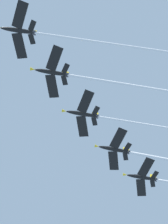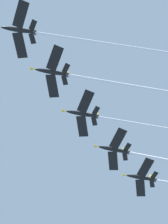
{
  "view_description": "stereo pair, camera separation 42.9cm",
  "coord_description": "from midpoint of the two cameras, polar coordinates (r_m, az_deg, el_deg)",
  "views": [
    {
      "loc": [
        47.24,
        -3.51,
        1.87
      ],
      "look_at": [
        11.97,
        41.58,
        108.3
      ],
      "focal_mm": 52.28,
      "sensor_mm": 36.0,
      "label": 1
    },
    {
      "loc": [
        46.9,
        -3.77,
        1.87
      ],
      "look_at": [
        11.97,
        41.58,
        108.3
      ],
      "focal_mm": 52.28,
      "sensor_mm": 36.0,
      "label": 2
    }
  ],
  "objects": [
    {
      "name": "jet_third",
      "position": [
        120.76,
        3.43,
        -0.98
      ],
      "size": [
        41.67,
        41.05,
        9.18
      ],
      "color": "black"
    },
    {
      "name": "jet_fifth",
      "position": [
        138.55,
        14.3,
        -11.77
      ],
      "size": [
        40.93,
        39.61,
        8.76
      ],
      "color": "black"
    },
    {
      "name": "jet_lead",
      "position": [
        112.7,
        -5.83,
        13.27
      ],
      "size": [
        45.22,
        44.43,
        9.76
      ],
      "color": "black"
    },
    {
      "name": "jet_fourth",
      "position": [
        128.72,
        10.19,
        -7.45
      ],
      "size": [
        37.52,
        37.85,
        8.78
      ],
      "color": "black"
    },
    {
      "name": "jet_second",
      "position": [
        115.09,
        -0.8,
        6.17
      ],
      "size": [
        38.64,
        38.54,
        8.55
      ],
      "color": "black"
    }
  ]
}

